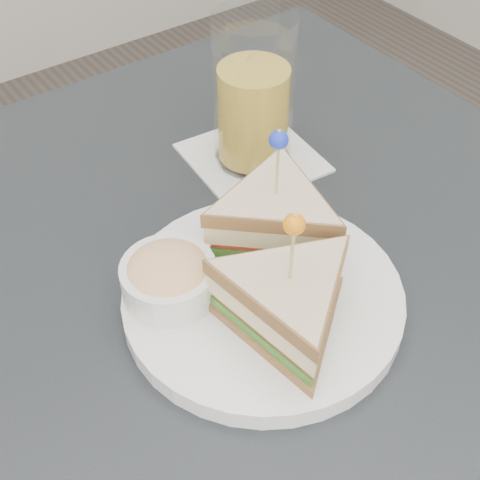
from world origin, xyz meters
The scene contains 3 objects.
table centered at (0.00, 0.00, 0.67)m, with size 0.80×0.80×0.75m.
plate_meal centered at (0.01, -0.02, 0.79)m, with size 0.28×0.27×0.14m.
drink_set centered at (0.12, 0.15, 0.82)m, with size 0.14×0.14×0.16m.
Camera 1 is at (-0.22, -0.32, 1.19)m, focal length 50.00 mm.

